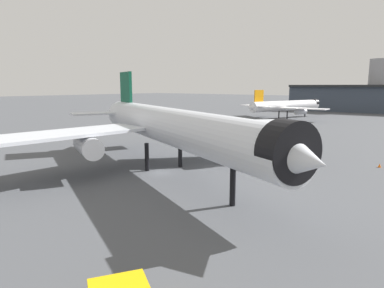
% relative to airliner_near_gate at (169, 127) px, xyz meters
% --- Properties ---
extents(ground, '(900.00, 900.00, 0.00)m').
position_rel_airliner_near_gate_xyz_m(ground, '(-0.68, -1.45, -7.56)').
color(ground, '#4C4F54').
extents(airliner_near_gate, '(60.44, 54.14, 17.17)m').
position_rel_airliner_near_gate_xyz_m(airliner_near_gate, '(0.00, 0.00, 0.00)').
color(airliner_near_gate, silver).
rests_on(airliner_near_gate, ground).
extents(airliner_far_taxiway, '(41.21, 46.04, 12.52)m').
position_rel_airliner_near_gate_xyz_m(airliner_far_taxiway, '(-25.15, 101.72, -2.04)').
color(airliner_far_taxiway, white).
rests_on(airliner_far_taxiway, ground).
extents(baggage_tug_wing, '(3.13, 3.57, 1.85)m').
position_rel_airliner_near_gate_xyz_m(baggage_tug_wing, '(-23.53, 29.91, -6.59)').
color(baggage_tug_wing, black).
rests_on(baggage_tug_wing, ground).
extents(traffic_cone_near_nose, '(0.60, 0.60, 0.76)m').
position_rel_airliner_near_gate_xyz_m(traffic_cone_near_nose, '(-1.97, 36.44, -7.18)').
color(traffic_cone_near_nose, '#F2600C').
rests_on(traffic_cone_near_nose, ground).
extents(traffic_cone_wingtip, '(0.55, 0.55, 0.69)m').
position_rel_airliner_near_gate_xyz_m(traffic_cone_wingtip, '(26.49, 25.72, -7.21)').
color(traffic_cone_wingtip, '#F2600C').
rests_on(traffic_cone_wingtip, ground).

